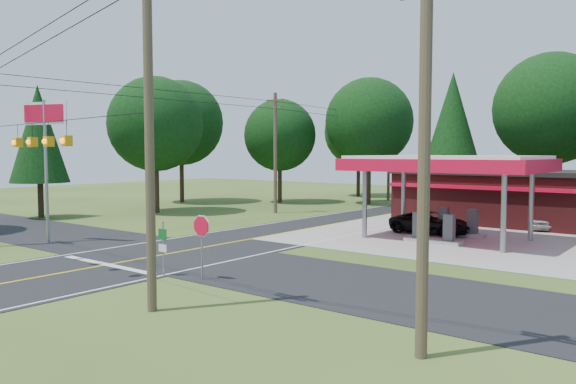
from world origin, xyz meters
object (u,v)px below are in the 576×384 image
Objects in this scene: suv_car at (430,223)px; octagonal_stop_sign at (201,231)px; big_stop_sign at (45,135)px; gas_canopy at (448,166)px; sedan_car at (538,219)px.

octagonal_stop_sign is at bearing 172.45° from suv_car.
suv_car is at bearing 47.07° from big_stop_sign.
big_stop_sign reaches higher than octagonal_stop_sign.
gas_canopy is 16.55m from octagonal_stop_sign.
sedan_car is at bearing 69.44° from gas_canopy.
big_stop_sign is (-15.36, -16.51, 5.33)m from suv_car.
octagonal_stop_sign is (13.53, -1.00, -4.06)m from big_stop_sign.
gas_canopy is at bearing 41.44° from big_stop_sign.
octagonal_stop_sign is (-3.47, -16.01, -2.31)m from gas_canopy.
sedan_car is at bearing 49.00° from big_stop_sign.
gas_canopy reaches higher than sedan_car.
gas_canopy is 4.06× the size of octagonal_stop_sign.
suv_car is at bearing -151.35° from sedan_car.
octagonal_stop_sign is (-6.47, -24.01, 1.30)m from sedan_car.
gas_canopy is at bearing 77.79° from octagonal_stop_sign.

